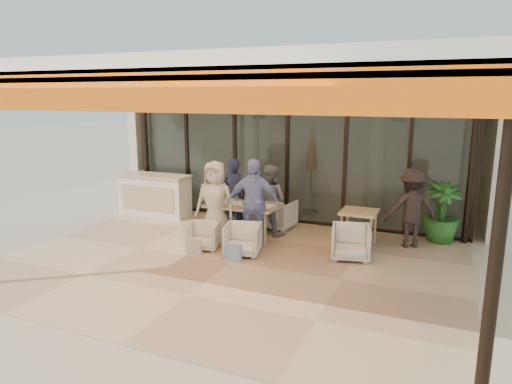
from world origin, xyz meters
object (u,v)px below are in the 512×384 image
at_px(chair_far_left, 244,210).
at_px(potted_palm, 442,213).
at_px(chair_far_right, 278,213).
at_px(host_counter, 155,194).
at_px(chair_near_right, 243,238).
at_px(diner_grey, 270,200).
at_px(dining_table, 243,206).
at_px(diner_periwinkle, 253,204).
at_px(diner_cream, 215,202).
at_px(diner_navy, 234,195).
at_px(side_table, 359,216).
at_px(standing_woman, 412,208).
at_px(side_chair, 351,241).
at_px(chair_near_left, 204,235).

relative_size(chair_far_left, potted_palm, 0.57).
bearing_deg(chair_far_right, host_counter, 7.96).
relative_size(chair_near_right, diner_grey, 0.43).
height_order(dining_table, chair_near_right, dining_table).
bearing_deg(diner_grey, diner_periwinkle, 102.85).
distance_m(host_counter, potted_palm, 6.69).
bearing_deg(chair_near_right, diner_cream, 135.50).
relative_size(diner_navy, side_table, 2.19).
bearing_deg(standing_woman, chair_far_right, -25.07).
bearing_deg(diner_cream, diner_periwinkle, -5.73).
bearing_deg(chair_far_right, standing_woman, -178.00).
relative_size(dining_table, side_chair, 2.12).
relative_size(chair_far_right, chair_near_right, 1.09).
xyz_separation_m(chair_far_right, diner_periwinkle, (0.00, -1.40, 0.53)).
xyz_separation_m(diner_grey, potted_palm, (3.42, 0.87, -0.14)).
xyz_separation_m(chair_near_left, side_table, (2.76, 1.33, 0.34)).
bearing_deg(chair_near_left, potted_palm, 12.88).
bearing_deg(diner_cream, chair_far_left, 84.27).
bearing_deg(diner_grey, potted_palm, -152.83).
height_order(host_counter, side_table, host_counter).
height_order(chair_near_left, side_chair, side_chair).
relative_size(chair_far_left, chair_far_right, 0.99).
bearing_deg(diner_cream, diner_grey, 41.24).
relative_size(diner_navy, side_chair, 2.31).
bearing_deg(chair_far_left, host_counter, -15.89).
relative_size(side_table, standing_woman, 0.47).
bearing_deg(chair_near_right, chair_far_left, 100.11).
distance_m(chair_near_right, side_chair, 2.01).
height_order(chair_far_right, side_table, side_table).
xyz_separation_m(dining_table, diner_cream, (-0.41, -0.46, 0.16)).
bearing_deg(diner_cream, potted_palm, 16.86).
distance_m(dining_table, potted_palm, 4.06).
bearing_deg(chair_far_right, diner_periwinkle, 96.15).
bearing_deg(host_counter, diner_grey, -6.97).
relative_size(diner_navy, diner_periwinkle, 0.91).
bearing_deg(chair_near_left, diner_periwinkle, 15.56).
distance_m(host_counter, chair_near_left, 3.02).
relative_size(chair_near_right, side_table, 0.89).
xyz_separation_m(diner_cream, side_chair, (2.76, 0.08, -0.49)).
height_order(diner_cream, potted_palm, diner_cream).
bearing_deg(chair_far_right, chair_near_right, 96.15).
distance_m(side_chair, standing_woman, 1.53).
xyz_separation_m(chair_far_left, side_table, (2.76, -0.57, 0.28)).
bearing_deg(chair_near_right, diner_periwinkle, 76.26).
bearing_deg(host_counter, side_chair, -13.29).
height_order(dining_table, side_chair, dining_table).
distance_m(chair_near_right, diner_cream, 1.10).
bearing_deg(diner_grey, side_table, -169.38).
bearing_deg(standing_woman, chair_far_left, -24.13).
height_order(diner_navy, standing_woman, diner_navy).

